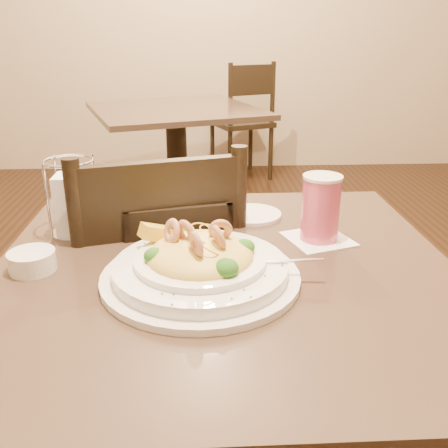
{
  "coord_description": "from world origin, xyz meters",
  "views": [
    {
      "loc": [
        -0.05,
        -0.87,
        1.17
      ],
      "look_at": [
        0.0,
        0.02,
        0.82
      ],
      "focal_mm": 40.0,
      "sensor_mm": 36.0,
      "label": 1
    }
  ],
  "objects_px": {
    "dining_chair_near": "(157,301)",
    "napkin_caddy": "(73,202)",
    "main_table": "(224,365)",
    "side_plate": "(252,214)",
    "bread_basket": "(173,213)",
    "butter_ramekin": "(32,261)",
    "dining_chair_far": "(244,118)",
    "drink_glass": "(321,209)",
    "pasta_bowl": "(200,264)",
    "background_table": "(177,148)"
  },
  "relations": [
    {
      "from": "drink_glass",
      "to": "side_plate",
      "type": "bearing_deg",
      "value": 130.42
    },
    {
      "from": "dining_chair_near",
      "to": "napkin_caddy",
      "type": "height_order",
      "value": "dining_chair_near"
    },
    {
      "from": "pasta_bowl",
      "to": "drink_glass",
      "type": "bearing_deg",
      "value": 34.05
    },
    {
      "from": "background_table",
      "to": "dining_chair_far",
      "type": "height_order",
      "value": "dining_chair_far"
    },
    {
      "from": "dining_chair_near",
      "to": "pasta_bowl",
      "type": "relative_size",
      "value": 2.3
    },
    {
      "from": "dining_chair_near",
      "to": "drink_glass",
      "type": "bearing_deg",
      "value": 140.73
    },
    {
      "from": "drink_glass",
      "to": "main_table",
      "type": "bearing_deg",
      "value": -150.92
    },
    {
      "from": "napkin_caddy",
      "to": "background_table",
      "type": "bearing_deg",
      "value": 85.51
    },
    {
      "from": "dining_chair_far",
      "to": "drink_glass",
      "type": "bearing_deg",
      "value": 66.94
    },
    {
      "from": "pasta_bowl",
      "to": "napkin_caddy",
      "type": "xyz_separation_m",
      "value": [
        -0.28,
        0.24,
        0.04
      ]
    },
    {
      "from": "background_table",
      "to": "butter_ramekin",
      "type": "xyz_separation_m",
      "value": [
        -0.19,
        -2.05,
        0.25
      ]
    },
    {
      "from": "background_table",
      "to": "butter_ramekin",
      "type": "height_order",
      "value": "butter_ramekin"
    },
    {
      "from": "main_table",
      "to": "side_plate",
      "type": "xyz_separation_m",
      "value": [
        0.08,
        0.27,
        0.24
      ]
    },
    {
      "from": "dining_chair_near",
      "to": "side_plate",
      "type": "relative_size",
      "value": 6.5
    },
    {
      "from": "dining_chair_near",
      "to": "dining_chair_far",
      "type": "bearing_deg",
      "value": -114.48
    },
    {
      "from": "bread_basket",
      "to": "napkin_caddy",
      "type": "distance_m",
      "value": 0.23
    },
    {
      "from": "background_table",
      "to": "drink_glass",
      "type": "bearing_deg",
      "value": -78.59
    },
    {
      "from": "dining_chair_far",
      "to": "side_plate",
      "type": "distance_m",
      "value": 2.87
    },
    {
      "from": "dining_chair_near",
      "to": "napkin_caddy",
      "type": "bearing_deg",
      "value": 18.42
    },
    {
      "from": "dining_chair_far",
      "to": "bread_basket",
      "type": "xyz_separation_m",
      "value": [
        -0.43,
        -2.88,
        0.27
      ]
    },
    {
      "from": "pasta_bowl",
      "to": "drink_glass",
      "type": "relative_size",
      "value": 2.49
    },
    {
      "from": "main_table",
      "to": "dining_chair_near",
      "type": "height_order",
      "value": "dining_chair_near"
    },
    {
      "from": "napkin_caddy",
      "to": "main_table",
      "type": "bearing_deg",
      "value": -29.3
    },
    {
      "from": "pasta_bowl",
      "to": "napkin_caddy",
      "type": "distance_m",
      "value": 0.37
    },
    {
      "from": "main_table",
      "to": "background_table",
      "type": "relative_size",
      "value": 0.79
    },
    {
      "from": "main_table",
      "to": "butter_ramekin",
      "type": "distance_m",
      "value": 0.45
    },
    {
      "from": "drink_glass",
      "to": "napkin_caddy",
      "type": "xyz_separation_m",
      "value": [
        -0.54,
        0.06,
        0.0
      ]
    },
    {
      "from": "main_table",
      "to": "side_plate",
      "type": "bearing_deg",
      "value": 73.14
    },
    {
      "from": "drink_glass",
      "to": "pasta_bowl",
      "type": "bearing_deg",
      "value": -145.95
    },
    {
      "from": "pasta_bowl",
      "to": "butter_ramekin",
      "type": "height_order",
      "value": "pasta_bowl"
    },
    {
      "from": "main_table",
      "to": "drink_glass",
      "type": "height_order",
      "value": "drink_glass"
    },
    {
      "from": "bread_basket",
      "to": "butter_ramekin",
      "type": "xyz_separation_m",
      "value": [
        -0.26,
        -0.24,
        -0.0
      ]
    },
    {
      "from": "drink_glass",
      "to": "butter_ramekin",
      "type": "xyz_separation_m",
      "value": [
        -0.58,
        -0.12,
        -0.05
      ]
    },
    {
      "from": "background_table",
      "to": "dining_chair_near",
      "type": "relative_size",
      "value": 1.22
    },
    {
      "from": "background_table",
      "to": "pasta_bowl",
      "type": "bearing_deg",
      "value": -86.44
    },
    {
      "from": "pasta_bowl",
      "to": "butter_ramekin",
      "type": "xyz_separation_m",
      "value": [
        -0.32,
        0.06,
        -0.01
      ]
    },
    {
      "from": "main_table",
      "to": "drink_glass",
      "type": "bearing_deg",
      "value": 29.08
    },
    {
      "from": "bread_basket",
      "to": "drink_glass",
      "type": "bearing_deg",
      "value": -20.97
    },
    {
      "from": "dining_chair_near",
      "to": "background_table",
      "type": "bearing_deg",
      "value": -104.36
    },
    {
      "from": "bread_basket",
      "to": "butter_ramekin",
      "type": "relative_size",
      "value": 3.14
    },
    {
      "from": "side_plate",
      "to": "butter_ramekin",
      "type": "bearing_deg",
      "value": -148.95
    },
    {
      "from": "drink_glass",
      "to": "dining_chair_far",
      "type": "bearing_deg",
      "value": 87.98
    },
    {
      "from": "main_table",
      "to": "butter_ramekin",
      "type": "bearing_deg",
      "value": 180.0
    },
    {
      "from": "background_table",
      "to": "napkin_caddy",
      "type": "bearing_deg",
      "value": -94.49
    },
    {
      "from": "napkin_caddy",
      "to": "pasta_bowl",
      "type": "bearing_deg",
      "value": -40.79
    },
    {
      "from": "background_table",
      "to": "dining_chair_far",
      "type": "distance_m",
      "value": 1.18
    },
    {
      "from": "dining_chair_far",
      "to": "side_plate",
      "type": "xyz_separation_m",
      "value": [
        -0.24,
        -2.85,
        0.25
      ]
    },
    {
      "from": "dining_chair_far",
      "to": "pasta_bowl",
      "type": "relative_size",
      "value": 2.3
    },
    {
      "from": "dining_chair_near",
      "to": "napkin_caddy",
      "type": "distance_m",
      "value": 0.37
    },
    {
      "from": "dining_chair_far",
      "to": "drink_glass",
      "type": "distance_m",
      "value": 3.02
    }
  ]
}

